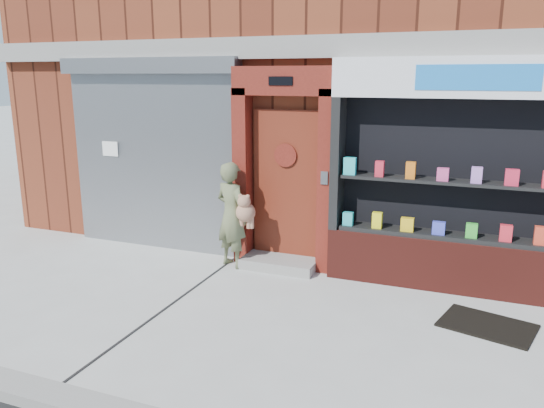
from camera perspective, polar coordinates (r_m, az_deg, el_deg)
The scene contains 7 objects.
ground at distance 6.19m, azimuth 1.80°, elevation -12.92°, with size 80.00×80.00×0.00m, color #9E9E99.
building at distance 11.43m, azimuth 12.75°, elevation 19.50°, with size 12.00×8.16×8.00m.
shutter_bay at distance 8.70m, azimuth -12.69°, elevation 6.38°, with size 3.10×0.30×3.04m.
red_door_bay at distance 7.66m, azimuth 1.28°, elevation 3.77°, with size 1.52×0.58×2.90m.
pharmacy_bay at distance 7.17m, azimuth 20.22°, elevation 1.56°, with size 3.50×0.41×3.00m.
woman at distance 7.77m, azimuth -4.22°, elevation -1.13°, with size 0.72×0.56×1.57m.
doormat at distance 6.63m, azimuth 22.14°, elevation -12.00°, with size 0.98×0.69×0.02m, color black.
Camera 1 is at (1.85, -5.22, 2.77)m, focal length 35.00 mm.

